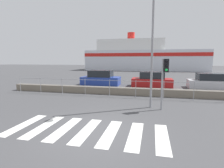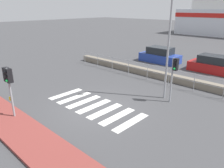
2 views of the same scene
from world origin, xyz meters
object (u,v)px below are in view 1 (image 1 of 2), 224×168
object	(u,v)px
parked_car_silver	(211,82)
ferry_boat	(142,57)
parked_car_blue	(101,79)
parked_car_red	(152,80)
streetlamp	(153,36)
traffic_light_far	(165,73)

from	to	relation	value
parked_car_silver	ferry_boat	bearing A→B (deg)	106.11
ferry_boat	parked_car_silver	xyz separation A→B (m)	(7.99, -27.65, -2.65)
parked_car_blue	ferry_boat	bearing A→B (deg)	84.71
parked_car_red	streetlamp	bearing A→B (deg)	-90.23
parked_car_blue	parked_car_red	size ratio (longest dim) A/B	1.03
parked_car_silver	parked_car_red	bearing A→B (deg)	180.00
parked_car_red	parked_car_blue	bearing A→B (deg)	-180.00
ferry_boat	parked_car_blue	distance (m)	27.88
ferry_boat	parked_car_blue	bearing A→B (deg)	-95.29
traffic_light_far	parked_car_silver	distance (m)	9.57
parked_car_blue	parked_car_silver	distance (m)	10.54
ferry_boat	parked_car_silver	world-z (taller)	ferry_boat
traffic_light_far	parked_car_silver	size ratio (longest dim) A/B	0.68
ferry_boat	parked_car_blue	world-z (taller)	ferry_boat
streetlamp	ferry_boat	bearing A→B (deg)	94.29
streetlamp	parked_car_silver	xyz separation A→B (m)	(5.31, 8.08, -3.22)
parked_car_blue	traffic_light_far	bearing A→B (deg)	-54.43
parked_car_red	ferry_boat	bearing A→B (deg)	95.60
streetlamp	ferry_boat	xyz separation A→B (m)	(-2.68, 35.73, -0.57)
traffic_light_far	streetlamp	xyz separation A→B (m)	(-0.67, 0.17, 1.85)
parked_car_blue	parked_car_silver	xyz separation A→B (m)	(10.54, 0.00, -0.06)
streetlamp	parked_car_red	size ratio (longest dim) A/B	1.60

